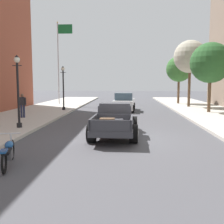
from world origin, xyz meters
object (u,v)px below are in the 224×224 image
object	(u,v)px
street_tree_farthest	(179,69)
street_tree_third	(190,57)
hotrod_truck_gunmetal	(115,120)
car_background_white	(124,102)
pedestrian_sidewalk_left	(22,104)
flagpole	(60,54)
street_tree_second	(211,63)
street_lamp_near	(18,86)
motorcycle_parked	(8,152)
street_lamp_far	(63,85)

from	to	relation	value
street_tree_farthest	street_tree_third	bearing A→B (deg)	-86.43
hotrod_truck_gunmetal	car_background_white	world-z (taller)	car_background_white
hotrod_truck_gunmetal	pedestrian_sidewalk_left	world-z (taller)	pedestrian_sidewalk_left
street_tree_third	street_tree_farthest	world-z (taller)	street_tree_third
car_background_white	flagpole	world-z (taller)	flagpole
flagpole	street_tree_farthest	world-z (taller)	flagpole
car_background_white	street_tree_second	distance (m)	7.95
pedestrian_sidewalk_left	street_tree_second	distance (m)	14.89
street_lamp_near	street_tree_second	xyz separation A→B (m)	(12.50, 8.33, 1.75)
motorcycle_parked	street_tree_third	size ratio (longest dim) A/B	0.31
motorcycle_parked	flagpole	world-z (taller)	flagpole
street_tree_second	street_tree_third	size ratio (longest dim) A/B	0.86
hotrod_truck_gunmetal	street_tree_third	xyz separation A→B (m)	(6.79, 14.42, 4.34)
motorcycle_parked	pedestrian_sidewalk_left	bearing A→B (deg)	109.57
street_tree_second	street_tree_farthest	distance (m)	9.18
street_lamp_near	street_tree_farthest	xyz separation A→B (m)	(11.74, 17.48, 1.72)
street_lamp_far	street_tree_farthest	bearing A→B (deg)	35.22
street_lamp_near	street_tree_third	xyz separation A→B (m)	(12.00, 13.31, 2.71)
hotrod_truck_gunmetal	street_lamp_far	xyz separation A→B (m)	(-5.04, 10.43, 1.63)
car_background_white	street_tree_farthest	size ratio (longest dim) A/B	0.81
hotrod_truck_gunmetal	street_tree_second	distance (m)	12.39
motorcycle_parked	street_lamp_far	size ratio (longest dim) A/B	0.54
motorcycle_parked	street_tree_second	size ratio (longest dim) A/B	0.37
street_lamp_near	street_lamp_far	bearing A→B (deg)	88.93
street_lamp_far	street_tree_second	size ratio (longest dim) A/B	0.68
street_lamp_far	street_tree_farthest	distance (m)	14.26
car_background_white	street_tree_farthest	bearing A→B (deg)	49.81
pedestrian_sidewalk_left	street_tree_second	size ratio (longest dim) A/B	0.29
hotrod_truck_gunmetal	motorcycle_parked	distance (m)	5.84
hotrod_truck_gunmetal	street_lamp_near	bearing A→B (deg)	168.01
street_lamp_far	street_tree_second	distance (m)	12.49
street_lamp_near	flagpole	size ratio (longest dim) A/B	0.42
hotrod_truck_gunmetal	car_background_white	bearing A→B (deg)	88.41
street_tree_third	hotrod_truck_gunmetal	bearing A→B (deg)	-115.21
street_tree_third	motorcycle_parked	bearing A→B (deg)	-116.87
pedestrian_sidewalk_left	street_tree_farthest	bearing A→B (deg)	45.74
pedestrian_sidewalk_left	street_tree_farthest	size ratio (longest dim) A/B	0.30
hotrod_truck_gunmetal	street_tree_second	size ratio (longest dim) A/B	0.88
car_background_white	street_tree_second	bearing A→B (deg)	-14.42
pedestrian_sidewalk_left	street_lamp_far	size ratio (longest dim) A/B	0.43
car_background_white	street_lamp_near	size ratio (longest dim) A/B	1.14
flagpole	pedestrian_sidewalk_left	bearing A→B (deg)	-88.19
street_tree_farthest	flagpole	bearing A→B (deg)	-174.57
street_tree_farthest	car_background_white	bearing A→B (deg)	-130.19
flagpole	street_tree_third	size ratio (longest dim) A/B	1.39
street_tree_farthest	hotrod_truck_gunmetal	bearing A→B (deg)	-109.35
street_tree_second	car_background_white	bearing A→B (deg)	165.58
flagpole	street_tree_third	distance (m)	14.11
car_background_white	street_lamp_far	size ratio (longest dim) A/B	1.14
flagpole	street_tree_farthest	bearing A→B (deg)	5.43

